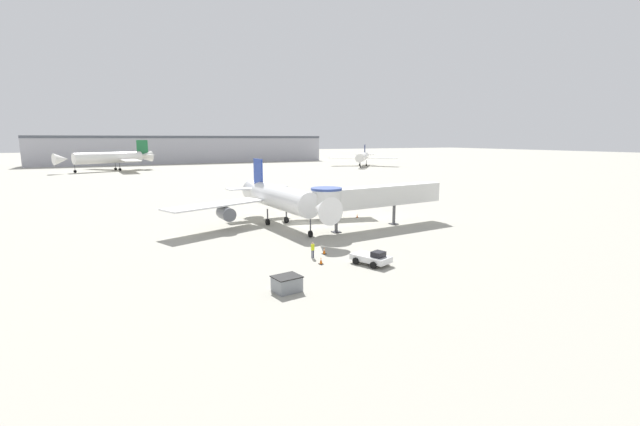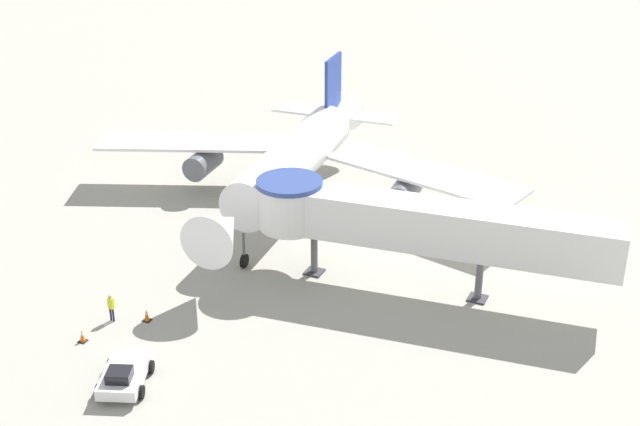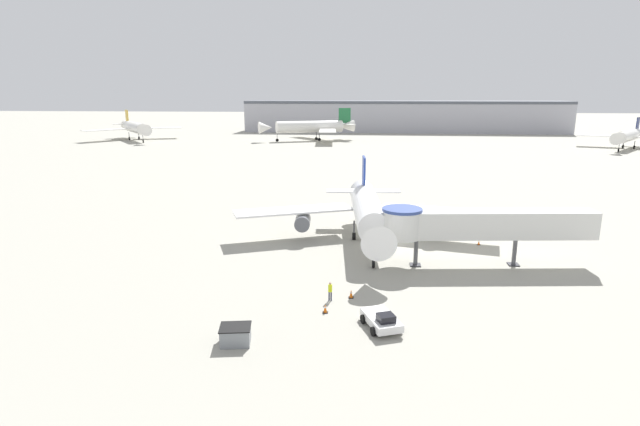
{
  "view_description": "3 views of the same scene",
  "coord_description": "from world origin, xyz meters",
  "px_view_note": "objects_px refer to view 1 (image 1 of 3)",
  "views": [
    {
      "loc": [
        -24.83,
        -57.25,
        12.52
      ],
      "look_at": [
        0.19,
        -6.19,
        2.57
      ],
      "focal_mm": 24.0,
      "sensor_mm": 36.0,
      "label": 1
    },
    {
      "loc": [
        22.75,
        -52.1,
        27.64
      ],
      "look_at": [
        0.81,
        -4.17,
        2.49
      ],
      "focal_mm": 50.0,
      "sensor_mm": 36.0,
      "label": 2
    },
    {
      "loc": [
        -3.2,
        -57.67,
        17.63
      ],
      "look_at": [
        -8.62,
        -1.77,
        4.0
      ],
      "focal_mm": 28.0,
      "sensor_mm": 36.0,
      "label": 3
    }
  ],
  "objects_px": {
    "main_airplane": "(281,199)",
    "ground_crew_marshaller": "(313,249)",
    "traffic_cone_near_nose": "(324,251)",
    "background_jet_navy_tail": "(363,157)",
    "background_jet_green_tail": "(111,158)",
    "jet_bridge": "(371,196)",
    "traffic_cone_starboard_wing": "(357,216)",
    "service_container_gray": "(287,284)",
    "traffic_cone_apron_front": "(321,261)",
    "pushback_tug_white": "(372,258)"
  },
  "relations": [
    {
      "from": "traffic_cone_starboard_wing",
      "to": "main_airplane",
      "type": "bearing_deg",
      "value": -177.97
    },
    {
      "from": "pushback_tug_white",
      "to": "jet_bridge",
      "type": "bearing_deg",
      "value": 36.39
    },
    {
      "from": "jet_bridge",
      "to": "ground_crew_marshaller",
      "type": "bearing_deg",
      "value": -149.21
    },
    {
      "from": "pushback_tug_white",
      "to": "traffic_cone_near_nose",
      "type": "relative_size",
      "value": 5.86
    },
    {
      "from": "pushback_tug_white",
      "to": "traffic_cone_apron_front",
      "type": "relative_size",
      "value": 5.99
    },
    {
      "from": "service_container_gray",
      "to": "traffic_cone_starboard_wing",
      "type": "xyz_separation_m",
      "value": [
        22.51,
        26.15,
        -0.36
      ]
    },
    {
      "from": "pushback_tug_white",
      "to": "ground_crew_marshaller",
      "type": "height_order",
      "value": "ground_crew_marshaller"
    },
    {
      "from": "traffic_cone_starboard_wing",
      "to": "background_jet_navy_tail",
      "type": "relative_size",
      "value": 0.02
    },
    {
      "from": "traffic_cone_starboard_wing",
      "to": "traffic_cone_apron_front",
      "type": "height_order",
      "value": "traffic_cone_apron_front"
    },
    {
      "from": "jet_bridge",
      "to": "traffic_cone_starboard_wing",
      "type": "xyz_separation_m",
      "value": [
        2.3,
        7.39,
        -4.17
      ]
    },
    {
      "from": "jet_bridge",
      "to": "pushback_tug_white",
      "type": "relative_size",
      "value": 4.98
    },
    {
      "from": "main_airplane",
      "to": "traffic_cone_near_nose",
      "type": "bearing_deg",
      "value": -99.03
    },
    {
      "from": "main_airplane",
      "to": "jet_bridge",
      "type": "height_order",
      "value": "main_airplane"
    },
    {
      "from": "main_airplane",
      "to": "pushback_tug_white",
      "type": "xyz_separation_m",
      "value": [
        1.21,
        -22.28,
        -3.28
      ]
    },
    {
      "from": "ground_crew_marshaller",
      "to": "background_jet_green_tail",
      "type": "bearing_deg",
      "value": -83.84
    },
    {
      "from": "jet_bridge",
      "to": "background_jet_navy_tail",
      "type": "distance_m",
      "value": 136.68
    },
    {
      "from": "service_container_gray",
      "to": "background_jet_navy_tail",
      "type": "height_order",
      "value": "background_jet_navy_tail"
    },
    {
      "from": "service_container_gray",
      "to": "pushback_tug_white",
      "type": "bearing_deg",
      "value": 17.92
    },
    {
      "from": "traffic_cone_near_nose",
      "to": "main_airplane",
      "type": "bearing_deg",
      "value": 85.45
    },
    {
      "from": "traffic_cone_starboard_wing",
      "to": "traffic_cone_apron_front",
      "type": "xyz_separation_m",
      "value": [
        -16.52,
        -20.42,
        0.05
      ]
    },
    {
      "from": "main_airplane",
      "to": "ground_crew_marshaller",
      "type": "distance_m",
      "value": 18.04
    },
    {
      "from": "main_airplane",
      "to": "ground_crew_marshaller",
      "type": "bearing_deg",
      "value": -104.56
    },
    {
      "from": "background_jet_navy_tail",
      "to": "background_jet_green_tail",
      "type": "height_order",
      "value": "background_jet_green_tail"
    },
    {
      "from": "main_airplane",
      "to": "service_container_gray",
      "type": "xyz_separation_m",
      "value": [
        -9.31,
        -25.69,
        -3.3
      ]
    },
    {
      "from": "traffic_cone_near_nose",
      "to": "jet_bridge",
      "type": "bearing_deg",
      "value": 38.58
    },
    {
      "from": "main_airplane",
      "to": "service_container_gray",
      "type": "height_order",
      "value": "main_airplane"
    },
    {
      "from": "ground_crew_marshaller",
      "to": "jet_bridge",
      "type": "bearing_deg",
      "value": -143.83
    },
    {
      "from": "traffic_cone_apron_front",
      "to": "background_jet_green_tail",
      "type": "distance_m",
      "value": 149.54
    },
    {
      "from": "traffic_cone_apron_front",
      "to": "background_jet_green_tail",
      "type": "height_order",
      "value": "background_jet_green_tail"
    },
    {
      "from": "traffic_cone_apron_front",
      "to": "pushback_tug_white",
      "type": "bearing_deg",
      "value": -27.17
    },
    {
      "from": "traffic_cone_starboard_wing",
      "to": "ground_crew_marshaller",
      "type": "height_order",
      "value": "ground_crew_marshaller"
    },
    {
      "from": "traffic_cone_starboard_wing",
      "to": "background_jet_green_tail",
      "type": "bearing_deg",
      "value": 105.07
    },
    {
      "from": "ground_crew_marshaller",
      "to": "pushback_tug_white",
      "type": "bearing_deg",
      "value": 131.32
    },
    {
      "from": "pushback_tug_white",
      "to": "ground_crew_marshaller",
      "type": "relative_size",
      "value": 2.55
    },
    {
      "from": "background_jet_navy_tail",
      "to": "service_container_gray",
      "type": "bearing_deg",
      "value": -87.16
    },
    {
      "from": "main_airplane",
      "to": "pushback_tug_white",
      "type": "height_order",
      "value": "main_airplane"
    },
    {
      "from": "jet_bridge",
      "to": "traffic_cone_starboard_wing",
      "type": "distance_m",
      "value": 8.79
    },
    {
      "from": "service_container_gray",
      "to": "background_jet_navy_tail",
      "type": "relative_size",
      "value": 0.09
    },
    {
      "from": "service_container_gray",
      "to": "background_jet_green_tail",
      "type": "xyz_separation_m",
      "value": [
        -11.96,
        154.12,
        4.5
      ]
    },
    {
      "from": "traffic_cone_starboard_wing",
      "to": "traffic_cone_near_nose",
      "type": "relative_size",
      "value": 0.84
    },
    {
      "from": "background_jet_green_tail",
      "to": "pushback_tug_white",
      "type": "bearing_deg",
      "value": -14.01
    },
    {
      "from": "traffic_cone_near_nose",
      "to": "background_jet_navy_tail",
      "type": "distance_m",
      "value": 151.5
    },
    {
      "from": "service_container_gray",
      "to": "background_jet_navy_tail",
      "type": "distance_m",
      "value": 163.41
    },
    {
      "from": "main_airplane",
      "to": "traffic_cone_near_nose",
      "type": "distance_m",
      "value": 17.11
    },
    {
      "from": "jet_bridge",
      "to": "background_jet_green_tail",
      "type": "relative_size",
      "value": 0.58
    },
    {
      "from": "traffic_cone_starboard_wing",
      "to": "traffic_cone_near_nose",
      "type": "distance_m",
      "value": 22.47
    },
    {
      "from": "traffic_cone_near_nose",
      "to": "traffic_cone_starboard_wing",
      "type": "bearing_deg",
      "value": 49.73
    },
    {
      "from": "pushback_tug_white",
      "to": "background_jet_green_tail",
      "type": "bearing_deg",
      "value": 77.11
    },
    {
      "from": "service_container_gray",
      "to": "background_jet_green_tail",
      "type": "distance_m",
      "value": 154.65
    },
    {
      "from": "service_container_gray",
      "to": "traffic_cone_near_nose",
      "type": "bearing_deg",
      "value": 48.45
    }
  ]
}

